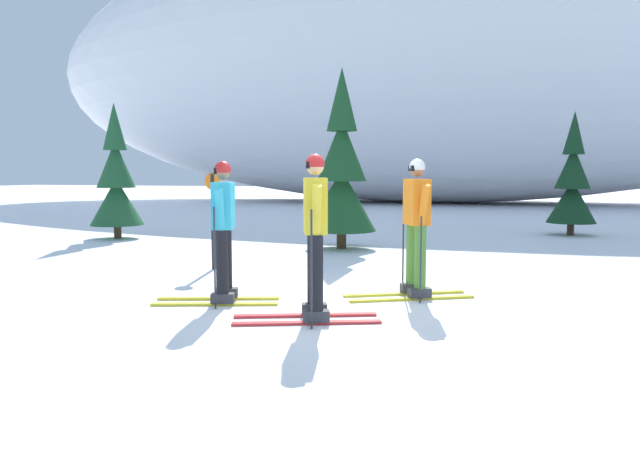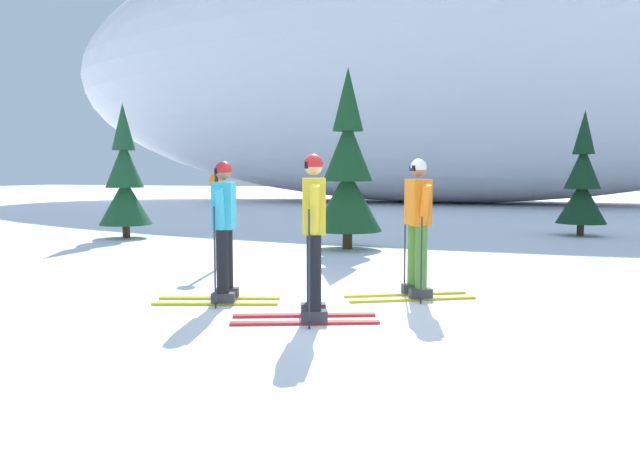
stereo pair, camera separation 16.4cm
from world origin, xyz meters
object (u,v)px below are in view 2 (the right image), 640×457
(skier_orange_jacket, at_px, (417,225))
(pine_tree_center_right, at_px, (582,184))
(pine_tree_far_left, at_px, (125,182))
(pine_tree_center_left, at_px, (348,174))
(skier_yellow_jacket, at_px, (313,233))
(skier_cyan_jacket, at_px, (224,228))
(trail_marker_post, at_px, (217,215))

(skier_orange_jacket, relative_size, pine_tree_center_right, 0.56)
(skier_orange_jacket, relative_size, pine_tree_far_left, 0.54)
(pine_tree_center_left, distance_m, pine_tree_center_right, 6.69)
(skier_yellow_jacket, distance_m, skier_cyan_jacket, 1.45)
(trail_marker_post, bearing_deg, pine_tree_far_left, 141.54)
(trail_marker_post, bearing_deg, pine_tree_center_left, 67.45)
(skier_yellow_jacket, relative_size, pine_tree_center_left, 0.48)
(skier_cyan_jacket, height_order, trail_marker_post, skier_cyan_jacket)
(skier_cyan_jacket, bearing_deg, pine_tree_center_right, 62.75)
(pine_tree_center_right, distance_m, trail_marker_post, 9.99)
(trail_marker_post, bearing_deg, skier_cyan_jacket, -60.04)
(skier_yellow_jacket, xyz_separation_m, skier_orange_jacket, (0.89, 1.53, -0.02))
(skier_orange_jacket, xyz_separation_m, pine_tree_center_left, (-2.18, 4.50, 0.66))
(skier_yellow_jacket, xyz_separation_m, trail_marker_post, (-2.65, 2.77, -0.05))
(skier_cyan_jacket, relative_size, pine_tree_center_right, 0.55)
(skier_yellow_jacket, height_order, pine_tree_far_left, pine_tree_far_left)
(skier_orange_jacket, bearing_deg, skier_yellow_jacket, -120.19)
(skier_cyan_jacket, height_order, pine_tree_center_right, pine_tree_center_right)
(pine_tree_center_left, xyz_separation_m, trail_marker_post, (-1.36, -3.27, -0.69))
(skier_cyan_jacket, xyz_separation_m, pine_tree_far_left, (-5.77, 5.80, 0.47))
(pine_tree_far_left, bearing_deg, pine_tree_center_right, 20.68)
(skier_cyan_jacket, relative_size, trail_marker_post, 1.09)
(pine_tree_center_right, bearing_deg, skier_yellow_jacket, -109.78)
(skier_yellow_jacket, height_order, skier_orange_jacket, skier_yellow_jacket)
(skier_cyan_jacket, xyz_separation_m, pine_tree_center_right, (5.10, 9.91, 0.42))
(skier_yellow_jacket, xyz_separation_m, pine_tree_center_right, (3.75, 10.43, 0.38))
(pine_tree_center_left, bearing_deg, skier_orange_jacket, -64.12)
(skier_yellow_jacket, height_order, skier_cyan_jacket, skier_yellow_jacket)
(pine_tree_far_left, distance_m, trail_marker_post, 5.74)
(skier_cyan_jacket, height_order, pine_tree_far_left, pine_tree_far_left)
(skier_yellow_jacket, bearing_deg, skier_cyan_jacket, 159.03)
(skier_yellow_jacket, xyz_separation_m, pine_tree_center_left, (-1.29, 6.03, 0.64))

